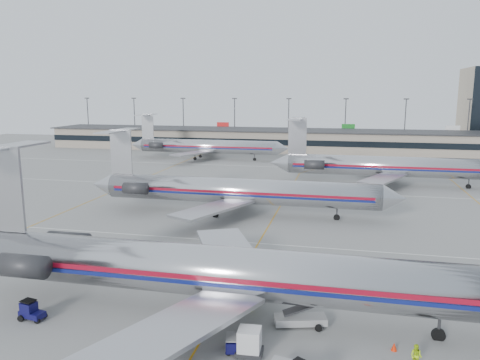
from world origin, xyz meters
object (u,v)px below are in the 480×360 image
(jet_second_row, at_px, (233,190))
(belt_loader, at_px, (302,318))
(uld_container, at_px, (249,342))
(jet_foreground, at_px, (220,271))

(jet_second_row, height_order, belt_loader, jet_second_row)
(uld_container, bearing_deg, belt_loader, 54.96)
(uld_container, height_order, belt_loader, belt_loader)
(jet_foreground, height_order, belt_loader, jet_foreground)
(jet_foreground, xyz_separation_m, belt_loader, (6.22, -0.08, -3.09))
(belt_loader, bearing_deg, jet_foreground, 163.67)
(uld_container, distance_m, belt_loader, 5.57)
(jet_foreground, relative_size, jet_second_row, 1.09)
(jet_second_row, bearing_deg, jet_foreground, -78.24)
(belt_loader, bearing_deg, jet_second_row, 96.83)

